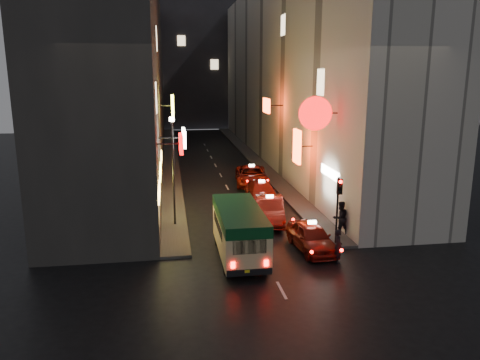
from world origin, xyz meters
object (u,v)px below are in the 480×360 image
pedestrian_crossing (338,244)px  lamp_post (173,164)px  minibus (239,227)px  traffic_light (339,196)px  taxi_near (312,235)px

pedestrian_crossing → lamp_post: lamp_post is taller
minibus → traffic_light: 5.37m
pedestrian_crossing → lamp_post: bearing=50.9°
minibus → traffic_light: (5.20, 0.75, 1.12)m
lamp_post → minibus: bearing=-60.4°
minibus → taxi_near: bearing=7.0°
taxi_near → lamp_post: bearing=144.5°
minibus → lamp_post: bearing=119.6°
taxi_near → lamp_post: size_ratio=0.84×
traffic_light → lamp_post: bearing=151.1°
pedestrian_crossing → traffic_light: size_ratio=0.53×
lamp_post → taxi_near: bearing=-35.5°
taxi_near → pedestrian_crossing: bearing=-66.9°
minibus → lamp_post: lamp_post is taller
traffic_light → lamp_post: size_ratio=0.56×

